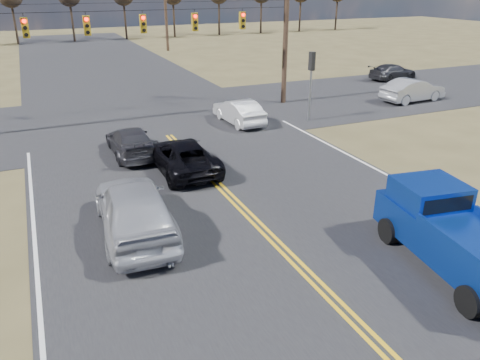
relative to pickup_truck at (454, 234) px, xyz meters
name	(u,v)px	position (x,y,z in m)	size (l,w,h in m)	color
ground	(311,279)	(-3.89, 1.01, -1.00)	(160.00, 160.00, 0.00)	brown
road_main	(193,160)	(-3.89, 11.01, -1.00)	(14.00, 120.00, 0.02)	#28282B
road_cross	(150,117)	(-3.89, 19.01, -1.00)	(120.00, 12.00, 0.02)	#28282B
signal_gantry	(153,28)	(-3.39, 18.80, 4.07)	(19.60, 4.83, 10.00)	#473323
utility_poles	(148,27)	(-3.89, 18.01, 4.23)	(19.60, 58.32, 10.00)	#473323
treeline	(114,8)	(-3.89, 27.97, 4.70)	(87.00, 117.80, 7.40)	#33261C
pickup_truck	(454,234)	(0.00, 0.00, 0.00)	(2.84, 5.72, 2.06)	black
silver_suv	(134,208)	(-7.68, 5.37, -0.09)	(2.16, 5.36, 1.83)	#B5B6BD
black_suv	(182,156)	(-4.69, 9.97, -0.33)	(2.21, 4.80, 1.33)	black
white_car_queue	(239,111)	(0.41, 15.70, -0.32)	(1.44, 4.14, 1.36)	silver
dgrey_car_queue	(131,142)	(-6.27, 12.86, -0.36)	(1.80, 4.43, 1.28)	#39383E
cross_car_east_near	(413,90)	(13.20, 15.84, -0.24)	(4.61, 1.61, 1.52)	#A9ABB1
cross_car_east_far	(393,72)	(17.20, 22.42, -0.37)	(4.33, 1.76, 1.26)	#2C2C30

